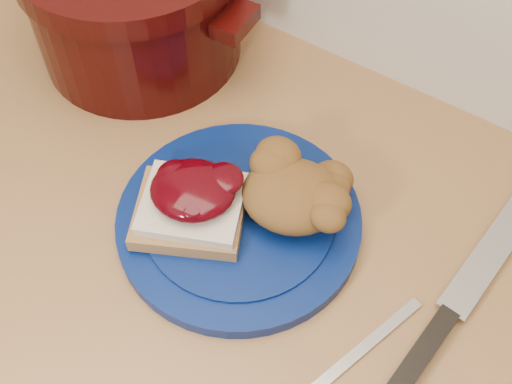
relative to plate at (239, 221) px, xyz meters
The scene contains 6 objects.
base_cabinet 0.48m from the plate, 17.29° to the left, with size 4.00×0.60×0.86m, color beige.
plate is the anchor object (origin of this frame).
sandwich 0.06m from the plate, 144.89° to the right, with size 0.15×0.14×0.06m.
stuffing_mound 0.07m from the plate, 38.82° to the left, with size 0.11×0.10×0.06m, color brown.
chef_knife 0.24m from the plate, ahead, with size 0.06×0.30×0.02m.
butter_knife 0.20m from the plate, 14.27° to the right, with size 0.15×0.01×0.00m, color silver.
Camera 1 is at (0.20, 1.17, 1.52)m, focal length 45.00 mm.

